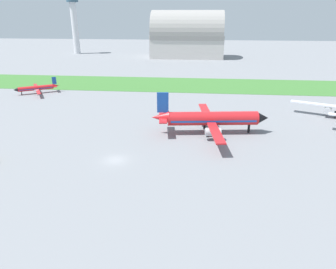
% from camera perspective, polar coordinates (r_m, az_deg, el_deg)
% --- Properties ---
extents(ground_plane, '(600.00, 600.00, 0.00)m').
position_cam_1_polar(ground_plane, '(63.45, -9.65, -4.67)').
color(ground_plane, gray).
extents(grass_taxiway_strip, '(360.00, 28.00, 0.08)m').
position_cam_1_polar(grass_taxiway_strip, '(130.41, -1.55, 9.23)').
color(grass_taxiway_strip, '#3D7533').
rests_on(grass_taxiway_strip, ground_plane).
extents(airplane_midfield_jet, '(28.58, 29.05, 10.28)m').
position_cam_1_polar(airplane_midfield_jet, '(75.92, 7.79, 2.89)').
color(airplane_midfield_jet, red).
rests_on(airplane_midfield_jet, ground_plane).
extents(airplane_taxiing_turboprop, '(14.12, 16.17, 5.48)m').
position_cam_1_polar(airplane_taxiing_turboprop, '(124.41, -22.96, 7.89)').
color(airplane_taxiing_turboprop, red).
rests_on(airplane_taxiing_turboprop, ground_plane).
extents(hangar_distant, '(46.63, 25.23, 29.35)m').
position_cam_1_polar(hangar_distant, '(212.04, 3.55, 17.57)').
color(hangar_distant, '#BCB7B2').
rests_on(hangar_distant, ground_plane).
extents(control_tower, '(8.00, 8.00, 38.54)m').
position_cam_1_polar(control_tower, '(240.57, -16.85, 19.40)').
color(control_tower, silver).
rests_on(control_tower, ground_plane).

